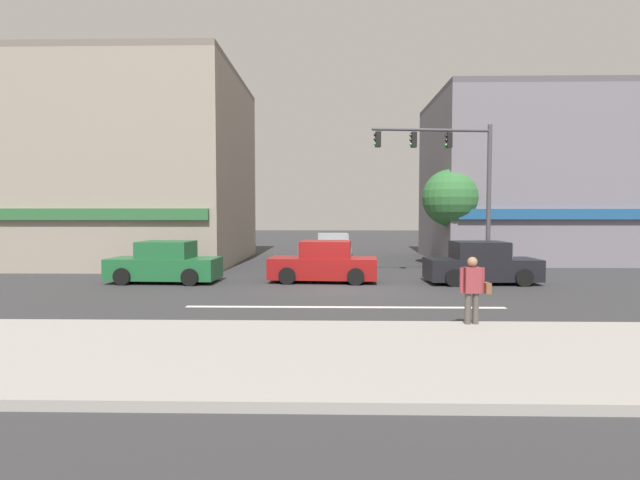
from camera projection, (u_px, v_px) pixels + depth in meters
ground_plane at (342, 288)px, 17.52m from camera, size 120.00×120.00×0.00m
lane_marking_stripe at (345, 307)px, 14.02m from camera, size 9.00×0.24×0.01m
sidewalk_curb at (353, 355)px, 9.03m from camera, size 40.00×5.00×0.16m
building_left_block at (120, 169)px, 27.08m from camera, size 13.00×11.31×10.08m
building_right_corner at (551, 179)px, 28.21m from camera, size 13.36×9.02×9.18m
street_tree at (451, 198)px, 24.83m from camera, size 2.84×2.84×4.84m
utility_pole_near_left at (171, 169)px, 21.81m from camera, size 1.40×0.22×8.84m
utility_pole_far_right at (491, 187)px, 26.17m from camera, size 1.40×0.22×7.78m
traffic_light_mast at (458, 172)px, 19.98m from camera, size 4.87×0.72×6.20m
sedan_crossing_center at (324, 263)px, 19.21m from camera, size 4.20×2.08×1.58m
sedan_crossing_leftbound at (333, 250)px, 26.31m from camera, size 1.95×4.14×1.58m
sedan_waiting_far at (481, 265)px, 18.77m from camera, size 4.16×1.99×1.58m
sedan_approaching_near at (165, 264)px, 19.03m from camera, size 4.17×2.02×1.58m
pedestrian_foreground_with_bag at (473, 289)px, 11.15m from camera, size 0.68×0.29×1.67m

